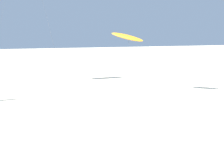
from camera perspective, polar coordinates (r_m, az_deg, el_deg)
name	(u,v)px	position (r m, az deg, el deg)	size (l,w,h in m)	color
flying_kite_5	(128,37)	(53.67, 3.29, 7.31)	(6.95, 3.54, 9.77)	orange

